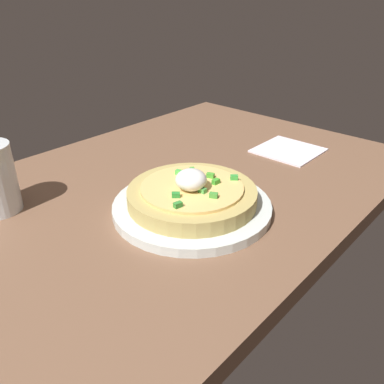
% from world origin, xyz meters
% --- Properties ---
extents(dining_table, '(1.23, 0.65, 0.03)m').
position_xyz_m(dining_table, '(0.00, 0.00, 0.02)').
color(dining_table, brown).
rests_on(dining_table, ground).
extents(plate, '(0.26, 0.26, 0.02)m').
position_xyz_m(plate, '(0.08, -0.10, 0.04)').
color(plate, silver).
rests_on(plate, dining_table).
extents(pizza, '(0.21, 0.21, 0.06)m').
position_xyz_m(pizza, '(0.08, -0.10, 0.06)').
color(pizza, tan).
rests_on(pizza, plate).
extents(napkin, '(0.13, 0.13, 0.00)m').
position_xyz_m(napkin, '(0.42, -0.08, 0.03)').
color(napkin, white).
rests_on(napkin, dining_table).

